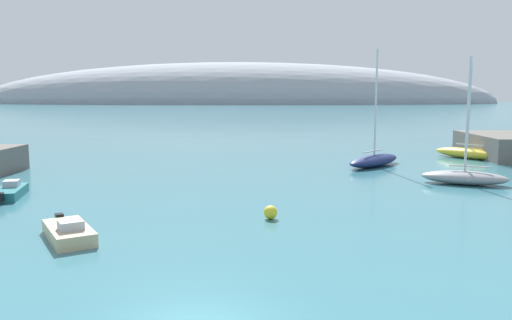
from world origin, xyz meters
name	(u,v)px	position (x,y,z in m)	size (l,w,h in m)	color
distant_ridge	(237,103)	(-8.58, 256.48, 0.00)	(271.55, 66.58, 42.12)	#999EA8
sailboat_navy_near_shore	(375,160)	(12.15, 31.57, 0.59)	(6.53, 6.87, 10.26)	navy
sailboat_yellow_mid_mooring	(468,153)	(22.60, 36.91, 0.57)	(5.48, 6.33, 9.37)	yellow
sailboat_grey_outer_mooring	(465,176)	(16.62, 22.69, 0.57)	(6.28, 4.10, 9.03)	gray
motorboat_teal_foreground	(10,192)	(-13.90, 18.17, 0.34)	(2.23, 4.37, 0.99)	#1E6B70
motorboat_sand_alongside_breakwater	(69,232)	(-6.82, 8.88, 0.35)	(3.46, 4.30, 1.01)	#C6B284
mooring_buoy_yellow	(271,212)	(2.41, 12.60, 0.36)	(0.72, 0.72, 0.72)	yellow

